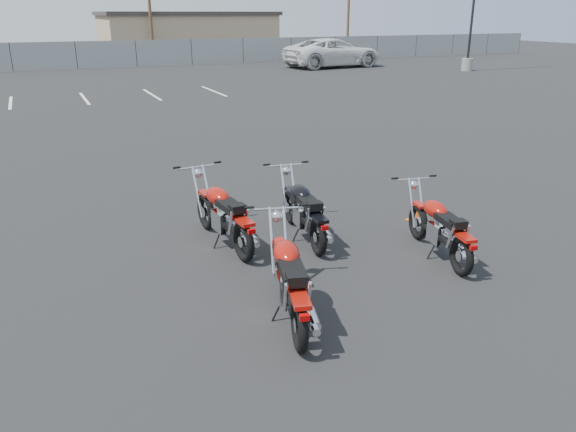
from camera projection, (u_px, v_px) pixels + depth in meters
name	position (u px, v px, depth m)	size (l,w,h in m)	color
ground	(292.00, 272.00, 8.27)	(120.00, 120.00, 0.00)	black
motorcycle_front_red	(224.00, 215.00, 9.11)	(0.88, 2.28, 1.12)	black
motorcycle_second_black	(304.00, 211.00, 9.35)	(0.84, 2.18, 1.07)	black
motorcycle_third_red	(290.00, 279.00, 6.91)	(1.09, 2.26, 1.11)	black
motorcycle_rear_red	(440.00, 228.00, 8.67)	(0.87, 2.08, 1.02)	black
training_cone_near	(415.00, 213.00, 10.28)	(0.24, 0.24, 0.29)	#EB520C
light_pole_east	(472.00, 21.00, 35.93)	(0.80, 0.70, 11.48)	gray
chainlink_fence	(76.00, 55.00, 37.94)	(80.06, 0.06, 1.80)	gray
tan_building_east	(186.00, 34.00, 49.20)	(14.40, 9.40, 3.70)	tan
utility_pole_d	(349.00, 0.00, 50.23)	(1.80, 0.24, 9.00)	#4C3323
parking_line_stripes	(48.00, 100.00, 24.43)	(15.12, 4.00, 0.01)	silver
white_van	(333.00, 44.00, 39.00)	(8.07, 3.23, 3.07)	silver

